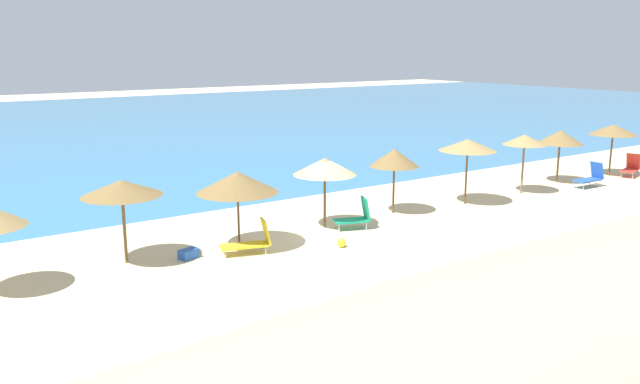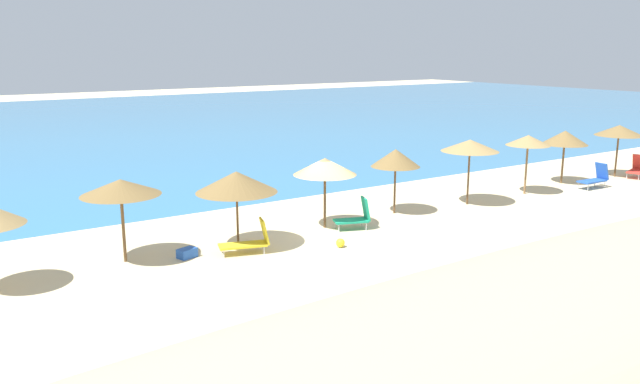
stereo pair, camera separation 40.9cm
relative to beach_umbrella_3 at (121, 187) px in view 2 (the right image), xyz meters
name	(u,v)px [view 2 (the right image)]	position (x,y,z in m)	size (l,w,h in m)	color
ground_plane	(327,235)	(6.84, -1.06, -2.37)	(160.00, 160.00, 0.00)	beige
sea_water	(75,128)	(6.84, 35.88, -2.36)	(160.00, 62.96, 0.01)	teal
dune_ridge	(578,306)	(6.77, -11.22, -1.48)	(41.29, 6.41, 1.78)	#C9B586
beach_umbrella_3	(121,187)	(0.00, 0.00, 0.00)	(2.43, 2.43, 2.62)	brown
beach_umbrella_4	(236,182)	(3.59, -0.60, -0.14)	(2.69, 2.69, 2.58)	brown
beach_umbrella_5	(325,167)	(7.34, -0.21, -0.07)	(2.31, 2.31, 2.61)	brown
beach_umbrella_6	(396,158)	(10.85, 0.00, -0.12)	(1.96, 1.96, 2.60)	brown
beach_umbrella_7	(470,146)	(14.39, -0.56, 0.15)	(2.40, 2.40, 2.77)	brown
beach_umbrella_8	(528,141)	(18.06, -0.57, 0.07)	(1.95, 1.95, 2.68)	brown
beach_umbrella_9	(565,138)	(21.44, -0.03, -0.12)	(2.18, 2.18, 2.59)	brown
beach_umbrella_10	(619,130)	(25.15, -0.50, 0.02)	(2.38, 2.38, 2.66)	brown
lounge_chair_0	(249,241)	(3.62, -1.37, -1.95)	(1.71, 1.05, 1.11)	yellow
lounge_chair_1	(356,216)	(8.19, -1.00, -1.89)	(1.42, 1.03, 1.17)	#199972
lounge_chair_2	(595,178)	(21.79, -1.59, -1.88)	(1.58, 0.69, 1.18)	blue
lounge_chair_3	(637,168)	(25.87, -1.24, -1.88)	(1.48, 1.03, 1.15)	red
beach_ball	(340,243)	(6.43, -2.49, -2.22)	(0.30, 0.30, 0.30)	yellow
cooler_box	(187,253)	(1.75, -0.70, -2.21)	(0.59, 0.38, 0.30)	blue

